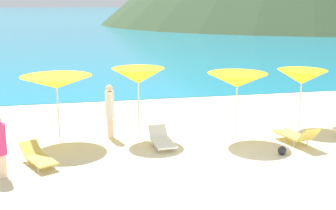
% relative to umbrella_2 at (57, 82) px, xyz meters
% --- Properties ---
extents(ground_plane, '(50.00, 100.00, 0.30)m').
position_rel_umbrella_2_xyz_m(ground_plane, '(4.17, 5.93, -2.15)').
color(ground_plane, beige).
extents(ocean_water, '(650.00, 440.00, 0.02)m').
position_rel_umbrella_2_xyz_m(ocean_water, '(4.17, 225.76, -1.99)').
color(ocean_water, teal).
rests_on(ocean_water, ground_plane).
extents(umbrella_2, '(2.28, 2.28, 2.20)m').
position_rel_umbrella_2_xyz_m(umbrella_2, '(0.00, 0.00, 0.00)').
color(umbrella_2, silver).
rests_on(umbrella_2, ground_plane).
extents(umbrella_3, '(1.88, 1.88, 2.37)m').
position_rel_umbrella_2_xyz_m(umbrella_3, '(2.62, -0.04, 0.11)').
color(umbrella_3, silver).
rests_on(umbrella_3, ground_plane).
extents(umbrella_4, '(2.12, 2.12, 2.24)m').
position_rel_umbrella_2_xyz_m(umbrella_4, '(5.76, -0.89, -0.00)').
color(umbrella_4, silver).
rests_on(umbrella_4, ground_plane).
extents(umbrella_5, '(1.84, 1.84, 2.11)m').
position_rel_umbrella_2_xyz_m(umbrella_5, '(8.59, 0.04, -0.15)').
color(umbrella_5, silver).
rests_on(umbrella_5, ground_plane).
extents(lounge_chair_1, '(1.17, 1.62, 0.53)m').
position_rel_umbrella_2_xyz_m(lounge_chair_1, '(-0.54, -2.01, -1.75)').
color(lounge_chair_1, '#D8BF4C').
rests_on(lounge_chair_1, ground_plane).
extents(lounge_chair_2, '(0.69, 1.51, 0.55)m').
position_rel_umbrella_2_xyz_m(lounge_chair_2, '(3.18, -1.18, -1.76)').
color(lounge_chair_2, white).
rests_on(lounge_chair_2, ground_plane).
extents(lounge_chair_4, '(0.90, 1.75, 0.72)m').
position_rel_umbrella_2_xyz_m(lounge_chair_4, '(7.47, -1.85, -1.69)').
color(lounge_chair_4, '#D8BF4C').
rests_on(lounge_chair_4, ground_plane).
extents(beachgoer_0, '(0.30, 0.30, 1.83)m').
position_rel_umbrella_2_xyz_m(beachgoer_0, '(1.67, 0.13, -1.02)').
color(beachgoer_0, beige).
rests_on(beachgoer_0, ground_plane).
extents(beach_ball, '(0.26, 0.26, 0.26)m').
position_rel_umbrella_2_xyz_m(beach_ball, '(6.58, -2.68, -1.87)').
color(beach_ball, '#26262D').
rests_on(beach_ball, ground_plane).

